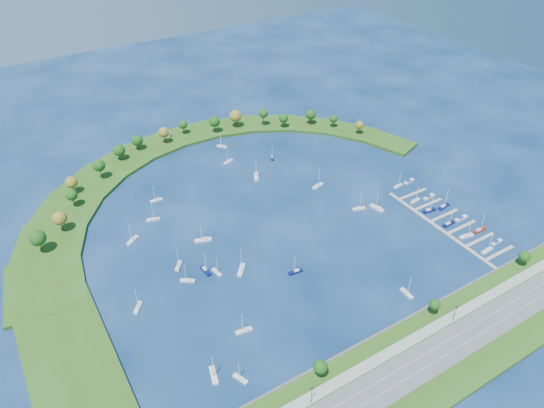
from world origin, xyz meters
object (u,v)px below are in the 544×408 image
dock_system (447,224)px  moored_boat_12 (241,269)px  moored_boat_14 (407,293)px  docked_boat_8 (415,200)px  moored_boat_2 (228,161)px  moored_boat_15 (222,146)px  moored_boat_0 (296,271)px  docked_boat_3 (479,230)px  moored_boat_1 (272,157)px  docked_boat_1 (497,242)px  moored_boat_3 (138,307)px  docked_boat_0 (487,250)px  moored_boat_10 (206,270)px  moored_boat_4 (178,265)px  moored_boat_7 (240,378)px  moored_boat_8 (133,240)px  moored_boat_20 (203,240)px  moored_boat_19 (214,375)px  moored_boat_6 (256,176)px  docked_boat_11 (409,181)px  moored_boat_9 (153,219)px  docked_boat_9 (429,197)px  moored_boat_18 (188,280)px  moored_boat_5 (217,272)px  docked_boat_4 (449,223)px  moored_boat_21 (156,200)px  docked_boat_2 (466,236)px  docked_boat_7 (444,206)px  moored_boat_11 (244,330)px  moored_boat_16 (359,208)px  docked_boat_5 (461,218)px  docked_boat_6 (429,210)px  harbor_tower (169,135)px  moored_boat_17 (377,208)px  moored_boat_13 (318,185)px  docked_boat_10 (398,186)px

dock_system → moored_boat_12: (-122.09, 28.15, 0.61)m
moored_boat_14 → docked_boat_8: moored_boat_14 is taller
moored_boat_2 → moored_boat_15: moored_boat_2 is taller
moored_boat_0 → docked_boat_3: docked_boat_3 is taller
moored_boat_1 → moored_boat_15: size_ratio=0.85×
moored_boat_0 → docked_boat_1: size_ratio=1.47×
moored_boat_3 → docked_boat_3: 192.94m
docked_boat_0 → moored_boat_10: bearing=150.0°
moored_boat_4 → moored_boat_7: (-4.65, -77.29, -0.01)m
moored_boat_8 → moored_boat_20: 39.57m
moored_boat_1 → moored_boat_19: bearing=-15.8°
moored_boat_20 → moored_boat_15: bearing=-103.5°
moored_boat_0 → moored_boat_10: (-39.60, 25.10, 0.02)m
moored_boat_6 → docked_boat_11: moored_boat_6 is taller
moored_boat_6 → moored_boat_9: bearing=-52.7°
moored_boat_6 → docked_boat_9: moored_boat_6 is taller
moored_boat_18 → docked_boat_9: (159.83, -10.39, -0.22)m
moored_boat_5 → docked_boat_4: bearing=65.5°
moored_boat_1 → moored_boat_21: size_ratio=0.85×
moored_boat_0 → docked_boat_9: moored_boat_0 is taller
moored_boat_3 → docked_boat_4: size_ratio=0.90×
dock_system → moored_boat_0: moored_boat_0 is taller
moored_boat_3 → docked_boat_2: bearing=-64.9°
dock_system → moored_boat_4: size_ratio=7.27×
docked_boat_2 → docked_boat_7: bearing=78.5°
moored_boat_7 → moored_boat_12: moored_boat_12 is taller
moored_boat_11 → docked_boat_4: (140.31, 6.92, 0.03)m
moored_boat_0 → moored_boat_7: (-54.88, -41.45, -0.02)m
docked_boat_0 → docked_boat_7: size_ratio=0.92×
moored_boat_5 → docked_boat_4: 138.22m
moored_boat_5 → moored_boat_16: (98.55, 4.97, 0.05)m
moored_boat_8 → docked_boat_2: docked_boat_2 is taller
moored_boat_14 → docked_boat_5: bearing=113.3°
docked_boat_5 → docked_boat_6: 18.70m
moored_boat_5 → docked_boat_9: moored_boat_5 is taller
dock_system → moored_boat_19: 163.73m
moored_boat_10 → docked_boat_9: (148.88, -12.30, -0.25)m
moored_boat_6 → harbor_tower: bearing=-128.7°
dock_system → moored_boat_9: (-146.32, 93.41, 0.54)m
moored_boat_17 → moored_boat_7: bearing=102.7°
moored_boat_20 → docked_boat_2: bearing=168.8°
docked_boat_7 → docked_boat_4: bearing=-136.0°
moored_boat_16 → docked_boat_1: (45.85, -64.67, -0.34)m
moored_boat_19 → docked_boat_6: size_ratio=1.04×
moored_boat_20 → moored_boat_10: bearing=86.6°
moored_boat_2 → moored_boat_3: size_ratio=1.02×
moored_boat_15 → harbor_tower: bearing=1.9°
moored_boat_13 → moored_boat_12: bearing=-165.7°
moored_boat_6 → moored_boat_21: (-66.98, 8.67, -0.09)m
moored_boat_2 → docked_boat_10: 116.53m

